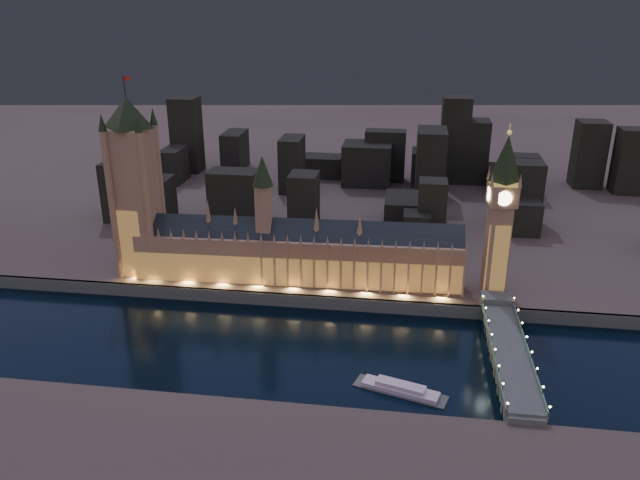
# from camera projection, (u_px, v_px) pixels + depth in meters

# --- Properties ---
(ground_plane) EXTENTS (2000.00, 2000.00, 0.00)m
(ground_plane) POSITION_uv_depth(u_px,v_px,m) (296.00, 343.00, 333.16)
(ground_plane) COLOR black
(ground_plane) RESTS_ON ground
(north_bank) EXTENTS (2000.00, 960.00, 8.00)m
(north_bank) POSITION_uv_depth(u_px,v_px,m) (366.00, 134.00, 810.63)
(north_bank) COLOR #473532
(north_bank) RESTS_ON ground
(embankment_wall) EXTENTS (2000.00, 2.50, 8.00)m
(embankment_wall) POSITION_uv_depth(u_px,v_px,m) (308.00, 301.00, 369.46)
(embankment_wall) COLOR #43534E
(embankment_wall) RESTS_ON ground
(palace_of_westminster) EXTENTS (202.00, 26.15, 78.00)m
(palace_of_westminster) POSITION_uv_depth(u_px,v_px,m) (296.00, 252.00, 381.78)
(palace_of_westminster) COLOR #956D55
(palace_of_westminster) RESTS_ON north_bank
(victoria_tower) EXTENTS (31.68, 31.68, 122.29)m
(victoria_tower) POSITION_uv_depth(u_px,v_px,m) (135.00, 179.00, 379.20)
(victoria_tower) COLOR #956D55
(victoria_tower) RESTS_ON north_bank
(elizabeth_tower) EXTENTS (18.00, 18.00, 100.69)m
(elizabeth_tower) POSITION_uv_depth(u_px,v_px,m) (502.00, 202.00, 352.71)
(elizabeth_tower) COLOR #956D55
(elizabeth_tower) RESTS_ON north_bank
(westminster_bridge) EXTENTS (17.98, 113.00, 15.90)m
(westminster_bridge) POSITION_uv_depth(u_px,v_px,m) (508.00, 352.00, 313.71)
(westminster_bridge) COLOR #43534E
(westminster_bridge) RESTS_ON ground
(river_boat) EXTENTS (45.29, 22.63, 4.50)m
(river_boat) POSITION_uv_depth(u_px,v_px,m) (400.00, 389.00, 291.77)
(river_boat) COLOR #43534E
(river_boat) RESTS_ON ground
(city_backdrop) EXTENTS (456.32, 215.63, 79.15)m
(city_backdrop) POSITION_uv_depth(u_px,v_px,m) (391.00, 170.00, 543.67)
(city_backdrop) COLOR black
(city_backdrop) RESTS_ON north_bank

